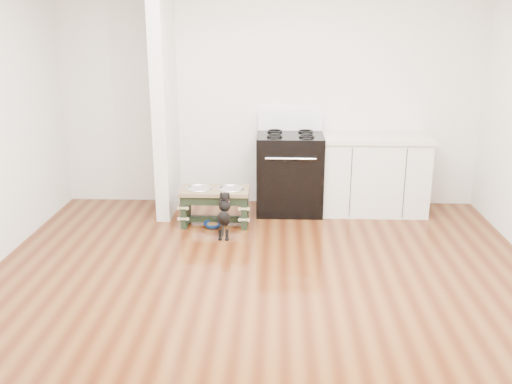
% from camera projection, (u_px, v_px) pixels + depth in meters
% --- Properties ---
extents(ground, '(5.00, 5.00, 0.00)m').
position_uv_depth(ground, '(263.00, 294.00, 4.76)').
color(ground, '#481E0C').
rests_on(ground, ground).
extents(room_shell, '(5.00, 5.00, 5.00)m').
position_uv_depth(room_shell, '(264.00, 99.00, 4.28)').
color(room_shell, silver).
rests_on(room_shell, ground).
extents(partition_wall, '(0.15, 0.80, 2.70)m').
position_uv_depth(partition_wall, '(165.00, 97.00, 6.41)').
color(partition_wall, silver).
rests_on(partition_wall, ground).
extents(oven_range, '(0.76, 0.69, 1.14)m').
position_uv_depth(oven_range, '(290.00, 172.00, 6.67)').
color(oven_range, black).
rests_on(oven_range, ground).
extents(cabinet_run, '(1.24, 0.64, 0.91)m').
position_uv_depth(cabinet_run, '(374.00, 174.00, 6.66)').
color(cabinet_run, silver).
rests_on(cabinet_run, ground).
extents(dog_feeder, '(0.75, 0.40, 0.43)m').
position_uv_depth(dog_feeder, '(215.00, 199.00, 6.26)').
color(dog_feeder, black).
rests_on(dog_feeder, ground).
extents(puppy, '(0.13, 0.39, 0.46)m').
position_uv_depth(puppy, '(224.00, 214.00, 5.93)').
color(puppy, black).
rests_on(puppy, ground).
extents(floor_bowl, '(0.20, 0.20, 0.06)m').
position_uv_depth(floor_bowl, '(213.00, 225.00, 6.24)').
color(floor_bowl, navy).
rests_on(floor_bowl, ground).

